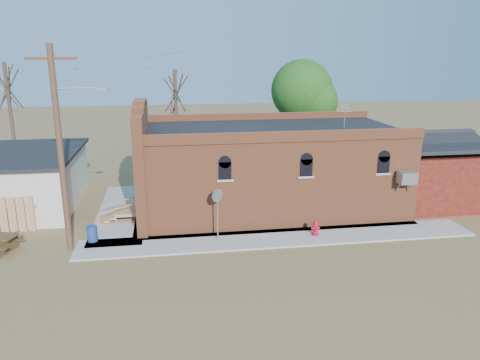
{
  "coord_description": "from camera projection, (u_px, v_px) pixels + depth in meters",
  "views": [
    {
      "loc": [
        -3.6,
        -19.39,
        8.71
      ],
      "look_at": [
        -0.1,
        3.09,
        2.4
      ],
      "focal_mm": 35.0,
      "sensor_mm": 36.0,
      "label": 1
    }
  ],
  "objects": [
    {
      "name": "trash_barrel",
      "position": [
        92.0,
        234.0,
        21.85
      ],
      "size": [
        0.6,
        0.6,
        0.73
      ],
      "primitive_type": "cylinder",
      "rotation": [
        0.0,
        0.0,
        0.3
      ],
      "color": "navy",
      "rests_on": "sidewalk_west"
    },
    {
      "name": "stop_sign",
      "position": [
        217.0,
        200.0,
        21.73
      ],
      "size": [
        0.56,
        0.47,
        2.49
      ],
      "rotation": [
        0.0,
        0.0,
        0.25
      ],
      "color": "gray",
      "rests_on": "sidewalk_south"
    },
    {
      "name": "tree_bare_far",
      "position": [
        7.0,
        87.0,
        30.88
      ],
      "size": [
        2.8,
        2.8,
        8.16
      ],
      "color": "#4F392D",
      "rests_on": "ground"
    },
    {
      "name": "fire_hydrant",
      "position": [
        315.0,
        228.0,
        22.55
      ],
      "size": [
        0.43,
        0.4,
        0.76
      ],
      "rotation": [
        0.0,
        0.0,
        -0.1
      ],
      "color": "red",
      "rests_on": "sidewalk_south"
    },
    {
      "name": "ground",
      "position": [
        253.0,
        248.0,
        21.32
      ],
      "size": [
        120.0,
        120.0,
        0.0
      ],
      "primitive_type": "plane",
      "color": "brown",
      "rests_on": "ground"
    },
    {
      "name": "brick_bar",
      "position": [
        264.0,
        168.0,
        26.17
      ],
      "size": [
        16.4,
        7.97,
        6.3
      ],
      "color": "#A25331",
      "rests_on": "ground"
    },
    {
      "name": "sidewalk_south",
      "position": [
        280.0,
        238.0,
        22.39
      ],
      "size": [
        19.0,
        2.2,
        0.08
      ],
      "primitive_type": "cube",
      "color": "#9E9991",
      "rests_on": "ground"
    },
    {
      "name": "sidewalk_west",
      "position": [
        122.0,
        212.0,
        26.09
      ],
      "size": [
        2.6,
        10.0,
        0.08
      ],
      "primitive_type": "cube",
      "color": "#9E9991",
      "rests_on": "ground"
    },
    {
      "name": "tree_leafy",
      "position": [
        302.0,
        91.0,
        33.48
      ],
      "size": [
        4.4,
        4.4,
        8.15
      ],
      "color": "#4F392D",
      "rests_on": "ground"
    },
    {
      "name": "red_shed",
      "position": [
        427.0,
        163.0,
        27.66
      ],
      "size": [
        5.4,
        6.4,
        4.3
      ],
      "color": "#500D11",
      "rests_on": "ground"
    },
    {
      "name": "tree_bare_near",
      "position": [
        175.0,
        93.0,
        31.66
      ],
      "size": [
        2.8,
        2.8,
        7.65
      ],
      "color": "#4F392D",
      "rests_on": "ground"
    },
    {
      "name": "utility_pole",
      "position": [
        61.0,
        146.0,
        19.98
      ],
      "size": [
        3.12,
        0.26,
        9.0
      ],
      "color": "#513020",
      "rests_on": "ground"
    }
  ]
}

